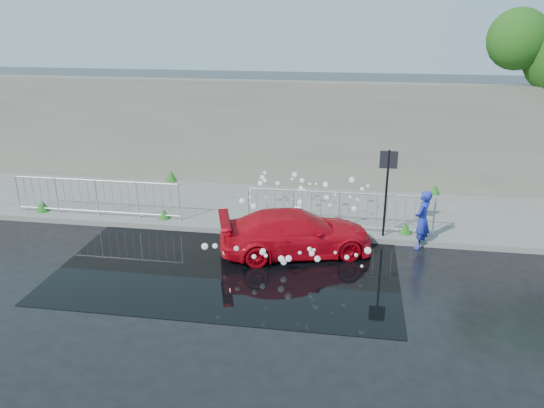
{
  "coord_description": "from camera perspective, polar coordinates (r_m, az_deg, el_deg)",
  "views": [
    {
      "loc": [
        3.33,
        -10.18,
        5.78
      ],
      "look_at": [
        1.26,
        2.79,
        1.0
      ],
      "focal_mm": 35.0,
      "sensor_mm": 36.0,
      "label": 1
    }
  ],
  "objects": [
    {
      "name": "curb",
      "position": [
        14.74,
        -4.7,
        -2.82
      ],
      "size": [
        30.0,
        0.25,
        0.16
      ],
      "primitive_type": "cube",
      "color": "slate",
      "rests_on": "ground"
    },
    {
      "name": "railing_left",
      "position": [
        16.19,
        -18.36,
        0.79
      ],
      "size": [
        5.05,
        0.05,
        1.1
      ],
      "color": "silver",
      "rests_on": "pavement"
    },
    {
      "name": "red_car",
      "position": [
        13.32,
        2.63,
        -3.11
      ],
      "size": [
        4.13,
        2.64,
        1.11
      ],
      "primitive_type": "imported",
      "rotation": [
        0.0,
        0.0,
        1.88
      ],
      "color": "red",
      "rests_on": "ground"
    },
    {
      "name": "retaining_wall",
      "position": [
        18.11,
        -1.73,
        7.62
      ],
      "size": [
        30.0,
        0.6,
        3.5
      ],
      "primitive_type": "cube",
      "color": "#636053",
      "rests_on": "pavement"
    },
    {
      "name": "person",
      "position": [
        14.07,
        15.87,
        -1.63
      ],
      "size": [
        0.59,
        0.67,
        1.55
      ],
      "primitive_type": "imported",
      "rotation": [
        0.0,
        0.0,
        -2.03
      ],
      "color": "#2330B1",
      "rests_on": "ground"
    },
    {
      "name": "ground",
      "position": [
        12.17,
        -8.02,
        -8.57
      ],
      "size": [
        90.0,
        90.0,
        0.0
      ],
      "primitive_type": "plane",
      "color": "black",
      "rests_on": "ground"
    },
    {
      "name": "puddle",
      "position": [
        12.89,
        -4.6,
        -6.67
      ],
      "size": [
        8.0,
        5.0,
        0.01
      ],
      "primitive_type": "cube",
      "color": "black",
      "rests_on": "ground"
    },
    {
      "name": "sign_post",
      "position": [
        13.91,
        12.28,
        2.58
      ],
      "size": [
        0.45,
        0.06,
        2.5
      ],
      "color": "black",
      "rests_on": "ground"
    },
    {
      "name": "water_spray",
      "position": [
        14.21,
        2.23,
        -0.78
      ],
      "size": [
        3.69,
        5.52,
        1.1
      ],
      "color": "white",
      "rests_on": "ground"
    },
    {
      "name": "weeds",
      "position": [
        16.1,
        -4.36,
        0.15
      ],
      "size": [
        12.17,
        3.93,
        0.42
      ],
      "color": "#1D5717",
      "rests_on": "pavement"
    },
    {
      "name": "pavement",
      "position": [
        16.55,
        -3.08,
        -0.19
      ],
      "size": [
        30.0,
        4.0,
        0.15
      ],
      "primitive_type": "cube",
      "color": "slate",
      "rests_on": "ground"
    },
    {
      "name": "railing_right",
      "position": [
        14.44,
        7.21,
        -0.61
      ],
      "size": [
        5.05,
        0.05,
        1.1
      ],
      "color": "silver",
      "rests_on": "pavement"
    }
  ]
}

